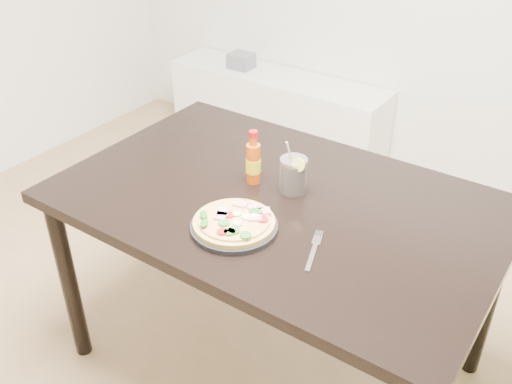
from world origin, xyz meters
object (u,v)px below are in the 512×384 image
Objects in this scene: hot_sauce_bottle at (253,162)px; cola_cup at (293,176)px; plate at (234,227)px; fork at (314,249)px; media_console at (276,114)px; dining_table at (277,218)px; pizza at (235,221)px.

hot_sauce_bottle reaches higher than cola_cup.
plate is 0.25m from fork.
fork is (0.35, -0.20, -0.07)m from hot_sauce_bottle.
media_console is at bearing 124.42° from cola_cup.
plate is at bearing -61.02° from media_console.
fork is at bearing -30.34° from hot_sauce_bottle.
fork is (0.24, 0.05, -0.01)m from plate.
dining_table is 7.51× the size of hot_sauce_bottle.
plate is 1.38× the size of hot_sauce_bottle.
hot_sauce_bottle is 0.41m from fork.
pizza is 0.17× the size of media_console.
pizza is at bearing -92.10° from dining_table.
hot_sauce_bottle is 1.05× the size of cola_cup.
cola_cup is (0.02, 0.06, 0.14)m from dining_table.
cola_cup is (0.14, 0.03, -0.02)m from hot_sauce_bottle.
hot_sauce_bottle is at bearing 113.40° from pizza.
cola_cup is at bearing 84.02° from plate.
hot_sauce_bottle is at bearing 113.04° from plate.
plate is 0.02m from pizza.
pizza is at bearing -66.60° from hot_sauce_bottle.
hot_sauce_bottle is at bearing -60.03° from media_console.
hot_sauce_bottle is 1.75m from media_console.
fork is at bearing 11.12° from plate.
media_console is (-0.93, 1.68, -0.51)m from plate.
plate is 0.18× the size of media_console.
media_console is at bearing 119.04° from pizza.
plate is at bearing -95.98° from cola_cup.
plate is (-0.01, -0.22, 0.09)m from dining_table.
plate is 1.45× the size of cola_cup.
dining_table is at bearing 124.83° from fork.
dining_table is 1.00× the size of media_console.
hot_sauce_bottle is at bearing -168.41° from cola_cup.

